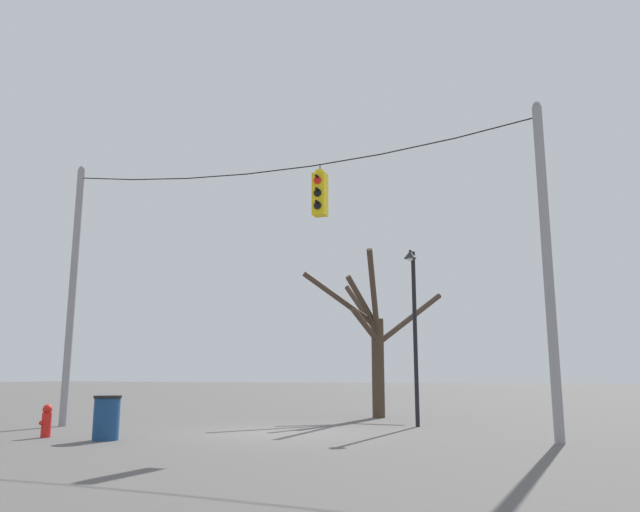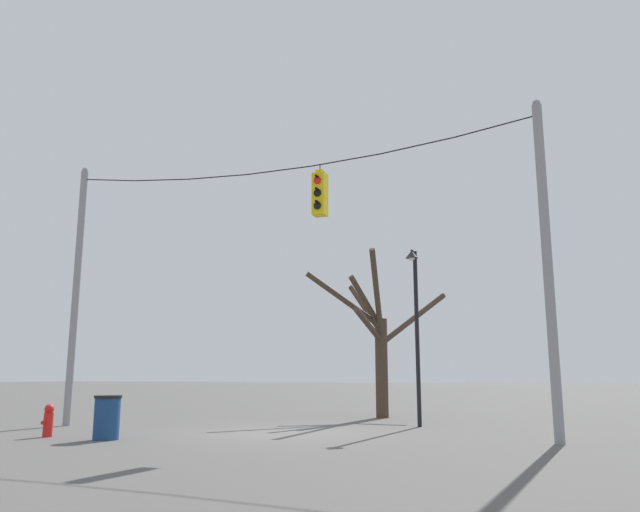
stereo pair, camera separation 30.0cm
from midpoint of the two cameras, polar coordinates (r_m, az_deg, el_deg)
The scene contains 9 objects.
ground_plane at distance 16.38m, azimuth -4.29°, elevation -15.81°, with size 200.00×200.00×0.00m, color #565451.
utility_pole_left at distance 19.94m, azimuth -22.09°, elevation -3.01°, with size 0.22×0.22×7.76m.
utility_pole_right at distance 14.78m, azimuth 19.55°, elevation -0.71°, with size 0.22×0.22×7.76m.
span_wire at distance 17.01m, azimuth -4.34°, elevation 8.40°, with size 13.27×0.03×0.56m.
traffic_light_near_right_pole at distance 16.27m, azimuth -0.53°, elevation 5.69°, with size 0.34×0.58×1.38m.
street_lamp at distance 18.27m, azimuth 8.08°, elevation -4.89°, with size 0.37×0.65×5.03m.
bare_tree at distance 21.86m, azimuth 4.60°, elevation -7.47°, with size 4.24×3.92×5.56m.
fire_hydrant at distance 16.46m, azimuth -24.22°, elevation -13.56°, with size 0.22×0.30×0.75m.
trash_bin at distance 15.26m, azimuth -19.49°, elevation -13.76°, with size 0.62×0.62×0.98m.
Camera 1 is at (6.62, -14.90, 1.43)m, focal length 35.00 mm.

